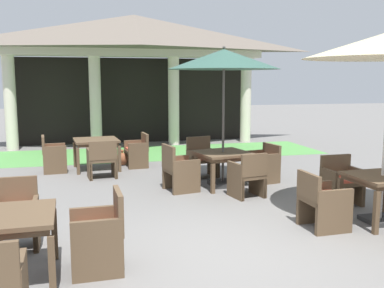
{
  "coord_description": "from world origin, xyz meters",
  "views": [
    {
      "loc": [
        -1.7,
        -5.12,
        2.18
      ],
      "look_at": [
        0.32,
        2.99,
        0.95
      ],
      "focal_mm": 41.55,
      "sensor_mm": 36.0,
      "label": 1
    }
  ],
  "objects_px": {
    "patio_chair_near_foreground_north": "(16,217)",
    "patio_chair_far_back_west": "(179,170)",
    "patio_table_near_foreground": "(5,223)",
    "patio_chair_near_foreground_east": "(100,235)",
    "patio_chair_mid_right_west": "(53,155)",
    "terracotta_urn": "(122,159)",
    "patio_chair_far_back_north": "(202,159)",
    "patio_chair_mid_left_north": "(341,182)",
    "patio_chair_far_back_east": "(263,164)",
    "patio_chair_mid_right_east": "(137,151)",
    "patio_table_mid_left": "(382,182)",
    "patio_table_far_back": "(223,156)",
    "patio_chair_mid_right_south": "(102,160)",
    "patio_umbrella_far_back": "(224,61)",
    "patio_chair_mid_left_west": "(322,201)",
    "patio_table_mid_right": "(96,143)",
    "patio_chair_far_back_south": "(248,176)"
  },
  "relations": [
    {
      "from": "patio_chair_near_foreground_north",
      "to": "patio_chair_far_back_west",
      "type": "xyz_separation_m",
      "value": [
        2.68,
        2.41,
        -0.01
      ]
    },
    {
      "from": "patio_table_near_foreground",
      "to": "patio_chair_far_back_west",
      "type": "height_order",
      "value": "patio_chair_far_back_west"
    },
    {
      "from": "patio_chair_near_foreground_east",
      "to": "patio_chair_mid_right_west",
      "type": "height_order",
      "value": "patio_chair_near_foreground_east"
    },
    {
      "from": "terracotta_urn",
      "to": "patio_chair_near_foreground_north",
      "type": "bearing_deg",
      "value": -108.98
    },
    {
      "from": "patio_chair_far_back_north",
      "to": "patio_chair_mid_left_north",
      "type": "bearing_deg",
      "value": 112.03
    },
    {
      "from": "patio_chair_far_back_west",
      "to": "patio_table_near_foreground",
      "type": "bearing_deg",
      "value": -48.64
    },
    {
      "from": "patio_chair_mid_right_west",
      "to": "patio_chair_far_back_east",
      "type": "xyz_separation_m",
      "value": [
        4.41,
        -2.08,
        -0.02
      ]
    },
    {
      "from": "patio_chair_far_back_north",
      "to": "patio_chair_mid_right_west",
      "type": "bearing_deg",
      "value": -32.27
    },
    {
      "from": "patio_table_near_foreground",
      "to": "terracotta_urn",
      "type": "bearing_deg",
      "value": 74.05
    },
    {
      "from": "patio_chair_mid_right_east",
      "to": "terracotta_urn",
      "type": "distance_m",
      "value": 0.52
    },
    {
      "from": "patio_chair_near_foreground_north",
      "to": "terracotta_urn",
      "type": "distance_m",
      "value": 5.63
    },
    {
      "from": "patio_chair_near_foreground_east",
      "to": "patio_table_mid_left",
      "type": "bearing_deg",
      "value": -82.04
    },
    {
      "from": "patio_chair_near_foreground_east",
      "to": "patio_chair_mid_left_north",
      "type": "bearing_deg",
      "value": -69.04
    },
    {
      "from": "patio_table_mid_left",
      "to": "patio_table_far_back",
      "type": "xyz_separation_m",
      "value": [
        -1.63,
        2.82,
        -0.03
      ]
    },
    {
      "from": "terracotta_urn",
      "to": "patio_chair_far_back_east",
      "type": "bearing_deg",
      "value": -42.76
    },
    {
      "from": "patio_chair_mid_right_south",
      "to": "patio_umbrella_far_back",
      "type": "bearing_deg",
      "value": -34.45
    },
    {
      "from": "patio_chair_near_foreground_east",
      "to": "patio_chair_mid_left_west",
      "type": "xyz_separation_m",
      "value": [
        3.21,
        0.68,
        -0.01
      ]
    },
    {
      "from": "patio_umbrella_far_back",
      "to": "patio_chair_far_back_west",
      "type": "bearing_deg",
      "value": -169.32
    },
    {
      "from": "patio_chair_far_back_west",
      "to": "patio_table_mid_right",
      "type": "bearing_deg",
      "value": -159.96
    },
    {
      "from": "patio_table_mid_left",
      "to": "patio_table_near_foreground",
      "type": "bearing_deg",
      "value": -171.85
    },
    {
      "from": "patio_chair_far_back_east",
      "to": "patio_table_mid_left",
      "type": "bearing_deg",
      "value": -178.01
    },
    {
      "from": "patio_chair_near_foreground_north",
      "to": "patio_chair_far_back_north",
      "type": "bearing_deg",
      "value": -135.89
    },
    {
      "from": "patio_chair_mid_right_west",
      "to": "patio_chair_far_back_west",
      "type": "relative_size",
      "value": 0.95
    },
    {
      "from": "patio_chair_far_back_west",
      "to": "patio_chair_far_back_south",
      "type": "xyz_separation_m",
      "value": [
        1.14,
        -0.77,
        -0.01
      ]
    },
    {
      "from": "patio_chair_mid_right_south",
      "to": "terracotta_urn",
      "type": "xyz_separation_m",
      "value": [
        0.56,
        1.39,
        -0.24
      ]
    },
    {
      "from": "patio_chair_near_foreground_east",
      "to": "patio_chair_far_back_east",
      "type": "xyz_separation_m",
      "value": [
        3.57,
        3.72,
        -0.03
      ]
    },
    {
      "from": "patio_chair_mid_right_south",
      "to": "patio_table_far_back",
      "type": "height_order",
      "value": "patio_chair_mid_right_south"
    },
    {
      "from": "patio_chair_mid_left_west",
      "to": "terracotta_urn",
      "type": "bearing_deg",
      "value": -159.02
    },
    {
      "from": "patio_chair_mid_right_west",
      "to": "patio_table_far_back",
      "type": "xyz_separation_m",
      "value": [
        3.46,
        -2.26,
        0.2
      ]
    },
    {
      "from": "patio_chair_near_foreground_east",
      "to": "patio_chair_mid_right_east",
      "type": "relative_size",
      "value": 1.1
    },
    {
      "from": "patio_umbrella_far_back",
      "to": "patio_chair_far_back_north",
      "type": "xyz_separation_m",
      "value": [
        -0.18,
        0.96,
        -2.13
      ]
    },
    {
      "from": "patio_chair_mid_left_west",
      "to": "patio_chair_far_back_west",
      "type": "bearing_deg",
      "value": -152.19
    },
    {
      "from": "patio_chair_mid_left_north",
      "to": "patio_table_far_back",
      "type": "height_order",
      "value": "patio_chair_mid_left_north"
    },
    {
      "from": "patio_chair_near_foreground_east",
      "to": "patio_chair_far_back_west",
      "type": "bearing_deg",
      "value": -27.94
    },
    {
      "from": "patio_table_mid_right",
      "to": "patio_table_far_back",
      "type": "bearing_deg",
      "value": -43.64
    },
    {
      "from": "patio_table_far_back",
      "to": "patio_chair_far_back_north",
      "type": "bearing_deg",
      "value": 100.68
    },
    {
      "from": "patio_chair_far_back_north",
      "to": "patio_chair_far_back_east",
      "type": "xyz_separation_m",
      "value": [
        1.13,
        -0.78,
        -0.01
      ]
    },
    {
      "from": "patio_chair_mid_right_west",
      "to": "patio_chair_far_back_west",
      "type": "xyz_separation_m",
      "value": [
        2.5,
        -2.44,
        0.0
      ]
    },
    {
      "from": "patio_table_near_foreground",
      "to": "patio_chair_far_back_east",
      "type": "xyz_separation_m",
      "value": [
        4.56,
        3.75,
        -0.27
      ]
    },
    {
      "from": "patio_chair_far_back_north",
      "to": "patio_table_mid_right",
      "type": "bearing_deg",
      "value": -42.01
    },
    {
      "from": "patio_chair_mid_left_west",
      "to": "patio_chair_far_back_west",
      "type": "relative_size",
      "value": 0.92
    },
    {
      "from": "patio_table_near_foreground",
      "to": "patio_chair_far_back_south",
      "type": "relative_size",
      "value": 1.25
    },
    {
      "from": "patio_chair_mid_right_west",
      "to": "patio_umbrella_far_back",
      "type": "distance_m",
      "value": 4.64
    },
    {
      "from": "patio_chair_mid_left_west",
      "to": "patio_chair_mid_left_north",
      "type": "relative_size",
      "value": 0.99
    },
    {
      "from": "patio_chair_mid_left_north",
      "to": "patio_table_far_back",
      "type": "bearing_deg",
      "value": -50.76
    },
    {
      "from": "patio_chair_near_foreground_east",
      "to": "patio_table_mid_left",
      "type": "xyz_separation_m",
      "value": [
        4.24,
        0.72,
        0.22
      ]
    },
    {
      "from": "patio_umbrella_far_back",
      "to": "patio_table_near_foreground",
      "type": "bearing_deg",
      "value": -135.25
    },
    {
      "from": "patio_table_mid_right",
      "to": "patio_chair_far_back_north",
      "type": "relative_size",
      "value": 1.25
    },
    {
      "from": "patio_umbrella_far_back",
      "to": "patio_chair_far_back_north",
      "type": "relative_size",
      "value": 3.19
    },
    {
      "from": "patio_table_far_back",
      "to": "patio_chair_far_back_south",
      "type": "distance_m",
      "value": 0.99
    }
  ]
}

